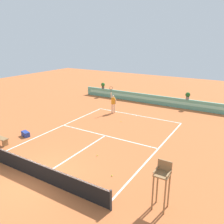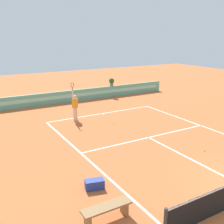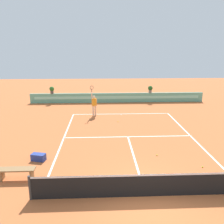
{
  "view_description": "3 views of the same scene",
  "coord_description": "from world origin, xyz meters",
  "px_view_note": "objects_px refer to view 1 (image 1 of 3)",
  "views": [
    {
      "loc": [
        8.53,
        -6.72,
        6.85
      ],
      "look_at": [
        -0.92,
        8.89,
        1.0
      ],
      "focal_mm": 36.89,
      "sensor_mm": 36.0,
      "label": 1
    },
    {
      "loc": [
        -8.82,
        -4.65,
        5.49
      ],
      "look_at": [
        -0.92,
        8.89,
        1.0
      ],
      "focal_mm": 43.07,
      "sensor_mm": 36.0,
      "label": 2
    },
    {
      "loc": [
        -1.69,
        -8.04,
        5.61
      ],
      "look_at": [
        -0.92,
        8.89,
        1.0
      ],
      "focal_mm": 38.35,
      "sensor_mm": 36.0,
      "label": 3
    }
  ],
  "objects_px": {
    "umpire_chair": "(162,180)",
    "tennis_player": "(113,102)",
    "potted_plant_right": "(188,95)",
    "gear_bag": "(26,134)",
    "potted_plant_far_left": "(103,85)",
    "tennis_ball_near_baseline": "(97,155)",
    "tennis_ball_mid_court": "(121,122)",
    "tennis_ball_by_sideline": "(112,176)"
  },
  "relations": [
    {
      "from": "tennis_player",
      "to": "umpire_chair",
      "type": "bearing_deg",
      "value": -50.29
    },
    {
      "from": "umpire_chair",
      "to": "potted_plant_right",
      "type": "xyz_separation_m",
      "value": [
        -2.68,
        15.13,
        0.07
      ]
    },
    {
      "from": "umpire_chair",
      "to": "tennis_player",
      "type": "xyz_separation_m",
      "value": [
        -8.39,
        10.11,
        -0.29
      ]
    },
    {
      "from": "tennis_ball_by_sideline",
      "to": "potted_plant_right",
      "type": "distance_m",
      "value": 14.3
    },
    {
      "from": "gear_bag",
      "to": "potted_plant_far_left",
      "type": "height_order",
      "value": "potted_plant_far_left"
    },
    {
      "from": "tennis_ball_near_baseline",
      "to": "tennis_ball_by_sideline",
      "type": "bearing_deg",
      "value": -36.29
    },
    {
      "from": "umpire_chair",
      "to": "potted_plant_right",
      "type": "bearing_deg",
      "value": 100.04
    },
    {
      "from": "tennis_player",
      "to": "tennis_ball_near_baseline",
      "type": "height_order",
      "value": "tennis_player"
    },
    {
      "from": "tennis_player",
      "to": "potted_plant_right",
      "type": "height_order",
      "value": "tennis_player"
    },
    {
      "from": "umpire_chair",
      "to": "tennis_player",
      "type": "height_order",
      "value": "tennis_player"
    },
    {
      "from": "tennis_player",
      "to": "tennis_ball_mid_court",
      "type": "bearing_deg",
      "value": -43.93
    },
    {
      "from": "gear_bag",
      "to": "potted_plant_far_left",
      "type": "xyz_separation_m",
      "value": [
        -1.81,
        13.1,
        1.23
      ]
    },
    {
      "from": "umpire_chair",
      "to": "potted_plant_right",
      "type": "height_order",
      "value": "umpire_chair"
    },
    {
      "from": "gear_bag",
      "to": "tennis_player",
      "type": "bearing_deg",
      "value": 71.92
    },
    {
      "from": "tennis_ball_near_baseline",
      "to": "potted_plant_right",
      "type": "distance_m",
      "value": 13.09
    },
    {
      "from": "tennis_ball_by_sideline",
      "to": "potted_plant_right",
      "type": "bearing_deg",
      "value": 88.91
    },
    {
      "from": "potted_plant_far_left",
      "to": "tennis_ball_by_sideline",
      "type": "bearing_deg",
      "value": -55.19
    },
    {
      "from": "tennis_ball_mid_court",
      "to": "potted_plant_far_left",
      "type": "distance_m",
      "value": 9.41
    },
    {
      "from": "gear_bag",
      "to": "tennis_player",
      "type": "relative_size",
      "value": 0.27
    },
    {
      "from": "tennis_player",
      "to": "tennis_ball_by_sideline",
      "type": "height_order",
      "value": "tennis_player"
    },
    {
      "from": "gear_bag",
      "to": "potted_plant_right",
      "type": "bearing_deg",
      "value": 57.48
    },
    {
      "from": "potted_plant_far_left",
      "to": "tennis_player",
      "type": "bearing_deg",
      "value": -48.46
    },
    {
      "from": "tennis_player",
      "to": "potted_plant_far_left",
      "type": "bearing_deg",
      "value": 131.54
    },
    {
      "from": "gear_bag",
      "to": "tennis_ball_near_baseline",
      "type": "bearing_deg",
      "value": 2.52
    },
    {
      "from": "potted_plant_far_left",
      "to": "potted_plant_right",
      "type": "bearing_deg",
      "value": 0.0
    },
    {
      "from": "umpire_chair",
      "to": "tennis_ball_near_baseline",
      "type": "xyz_separation_m",
      "value": [
        -4.85,
        2.29,
        -1.31
      ]
    },
    {
      "from": "tennis_player",
      "to": "tennis_ball_by_sideline",
      "type": "relative_size",
      "value": 38.01
    },
    {
      "from": "gear_bag",
      "to": "tennis_ball_near_baseline",
      "type": "xyz_separation_m",
      "value": [
        6.18,
        0.27,
        -0.15
      ]
    },
    {
      "from": "umpire_chair",
      "to": "gear_bag",
      "type": "distance_m",
      "value": 11.28
    },
    {
      "from": "tennis_ball_by_sideline",
      "to": "potted_plant_far_left",
      "type": "relative_size",
      "value": 0.09
    },
    {
      "from": "tennis_ball_near_baseline",
      "to": "umpire_chair",
      "type": "bearing_deg",
      "value": -25.32
    },
    {
      "from": "tennis_ball_near_baseline",
      "to": "tennis_ball_by_sideline",
      "type": "relative_size",
      "value": 1.0
    },
    {
      "from": "tennis_ball_mid_court",
      "to": "potted_plant_far_left",
      "type": "xyz_separation_m",
      "value": [
        -6.32,
        6.83,
        1.38
      ]
    },
    {
      "from": "gear_bag",
      "to": "tennis_ball_mid_court",
      "type": "height_order",
      "value": "gear_bag"
    },
    {
      "from": "tennis_ball_near_baseline",
      "to": "potted_plant_far_left",
      "type": "height_order",
      "value": "potted_plant_far_left"
    },
    {
      "from": "tennis_ball_near_baseline",
      "to": "tennis_ball_mid_court",
      "type": "bearing_deg",
      "value": 105.55
    },
    {
      "from": "gear_bag",
      "to": "tennis_player",
      "type": "distance_m",
      "value": 8.55
    },
    {
      "from": "tennis_ball_mid_court",
      "to": "potted_plant_right",
      "type": "relative_size",
      "value": 0.09
    },
    {
      "from": "tennis_ball_near_baseline",
      "to": "potted_plant_far_left",
      "type": "distance_m",
      "value": 15.18
    },
    {
      "from": "umpire_chair",
      "to": "tennis_ball_near_baseline",
      "type": "relative_size",
      "value": 31.47
    },
    {
      "from": "tennis_player",
      "to": "potted_plant_right",
      "type": "bearing_deg",
      "value": 41.3
    },
    {
      "from": "tennis_ball_by_sideline",
      "to": "potted_plant_right",
      "type": "relative_size",
      "value": 0.09
    }
  ]
}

